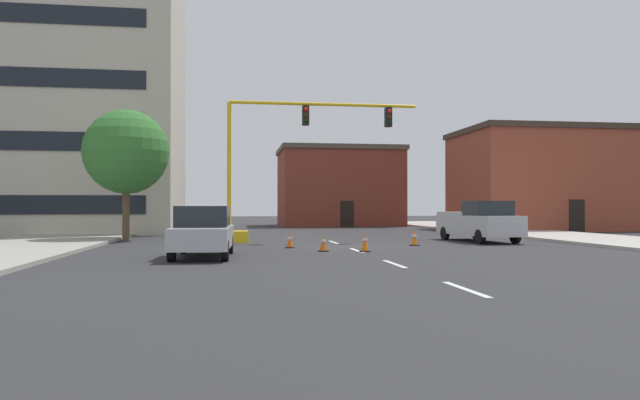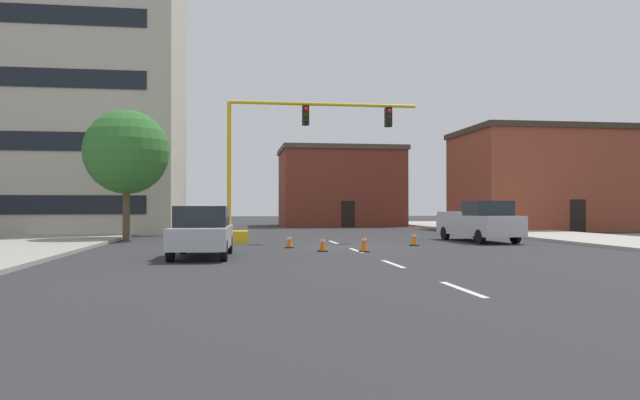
% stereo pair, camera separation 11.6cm
% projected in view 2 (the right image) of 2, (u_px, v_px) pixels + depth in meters
% --- Properties ---
extents(ground_plane, '(160.00, 160.00, 0.00)m').
position_uv_depth(ground_plane, '(343.00, 246.00, 26.23)').
color(ground_plane, '#2D2D30').
extents(sidewalk_left, '(6.00, 56.00, 0.14)m').
position_uv_depth(sidewalk_left, '(72.00, 237.00, 32.26)').
color(sidewalk_left, '#9E998E').
rests_on(sidewalk_left, ground_plane).
extents(sidewalk_right, '(6.00, 56.00, 0.14)m').
position_uv_depth(sidewalk_right, '(538.00, 234.00, 36.05)').
color(sidewalk_right, '#B2ADA3').
rests_on(sidewalk_right, ground_plane).
extents(lane_stripe_seg_0, '(0.16, 2.40, 0.01)m').
position_uv_depth(lane_stripe_seg_0, '(462.00, 289.00, 12.37)').
color(lane_stripe_seg_0, silver).
rests_on(lane_stripe_seg_0, ground_plane).
extents(lane_stripe_seg_1, '(0.16, 2.40, 0.01)m').
position_uv_depth(lane_stripe_seg_1, '(393.00, 264.00, 17.82)').
color(lane_stripe_seg_1, silver).
rests_on(lane_stripe_seg_1, ground_plane).
extents(lane_stripe_seg_2, '(0.16, 2.40, 0.01)m').
position_uv_depth(lane_stripe_seg_2, '(356.00, 250.00, 23.26)').
color(lane_stripe_seg_2, silver).
rests_on(lane_stripe_seg_2, ground_plane).
extents(lane_stripe_seg_3, '(0.16, 2.40, 0.01)m').
position_uv_depth(lane_stripe_seg_3, '(333.00, 242.00, 28.71)').
color(lane_stripe_seg_3, silver).
rests_on(lane_stripe_seg_3, ground_plane).
extents(building_tall_left, '(15.95, 11.34, 22.17)m').
position_uv_depth(building_tall_left, '(60.00, 65.00, 39.41)').
color(building_tall_left, beige).
rests_on(building_tall_left, ground_plane).
extents(building_brick_center, '(10.69, 8.38, 6.96)m').
position_uv_depth(building_brick_center, '(340.00, 187.00, 53.47)').
color(building_brick_center, brown).
rests_on(building_brick_center, ground_plane).
extents(building_row_right, '(12.57, 8.82, 7.46)m').
position_uv_depth(building_row_right, '(545.00, 179.00, 44.43)').
color(building_row_right, brown).
rests_on(building_row_right, ground_plane).
extents(traffic_signal_gantry, '(10.14, 1.20, 6.83)m').
position_uv_depth(traffic_signal_gantry, '(258.00, 194.00, 28.74)').
color(traffic_signal_gantry, yellow).
rests_on(traffic_signal_gantry, ground_plane).
extents(tree_left_near, '(4.29, 4.29, 6.66)m').
position_uv_depth(tree_left_near, '(126.00, 152.00, 30.32)').
color(tree_left_near, brown).
rests_on(tree_left_near, ground_plane).
extents(pickup_truck_silver, '(2.49, 5.56, 1.99)m').
position_uv_depth(pickup_truck_silver, '(479.00, 222.00, 29.13)').
color(pickup_truck_silver, '#BCBCC1').
rests_on(pickup_truck_silver, ground_plane).
extents(sedan_silver_near_left, '(2.05, 4.58, 1.74)m').
position_uv_depth(sedan_silver_near_left, '(202.00, 231.00, 20.20)').
color(sedan_silver_near_left, '#B7B7BC').
rests_on(sedan_silver_near_left, ground_plane).
extents(traffic_cone_roadside_a, '(0.36, 0.36, 0.73)m').
position_uv_depth(traffic_cone_roadside_a, '(364.00, 242.00, 22.55)').
color(traffic_cone_roadside_a, black).
rests_on(traffic_cone_roadside_a, ground_plane).
extents(traffic_cone_roadside_b, '(0.36, 0.36, 0.62)m').
position_uv_depth(traffic_cone_roadside_b, '(289.00, 241.00, 24.73)').
color(traffic_cone_roadside_b, black).
rests_on(traffic_cone_roadside_b, ground_plane).
extents(traffic_cone_roadside_c, '(0.36, 0.36, 0.68)m').
position_uv_depth(traffic_cone_roadside_c, '(414.00, 238.00, 26.18)').
color(traffic_cone_roadside_c, black).
rests_on(traffic_cone_roadside_c, ground_plane).
extents(traffic_cone_roadside_d, '(0.36, 0.36, 0.64)m').
position_uv_depth(traffic_cone_roadside_d, '(323.00, 243.00, 22.81)').
color(traffic_cone_roadside_d, black).
rests_on(traffic_cone_roadside_d, ground_plane).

